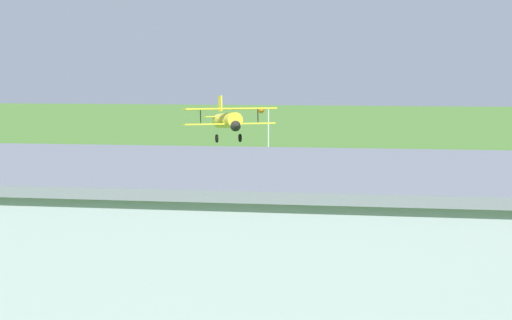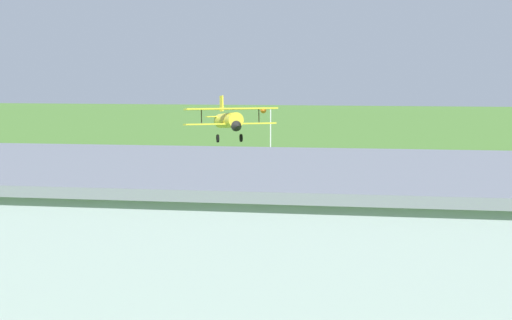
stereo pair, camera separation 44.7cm
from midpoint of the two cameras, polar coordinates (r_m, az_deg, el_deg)
name	(u,v)px [view 1 (the left image)]	position (r m, az deg, el deg)	size (l,w,h in m)	color
ground_plane	(297,193)	(58.04, 3.22, -2.78)	(400.00, 400.00, 0.00)	#47752D
hangar	(308,249)	(25.96, 3.93, -7.44)	(38.45, 14.48, 6.45)	#99A3AD
biplane	(228,120)	(54.13, -2.62, 3.40)	(7.37, 6.70, 3.66)	yellow
person_watching_takeoff	(107,214)	(45.63, -12.64, -4.43)	(0.48, 0.48, 1.75)	#33723F
person_at_fence_line	(133,209)	(46.85, -10.52, -4.07)	(0.54, 0.54, 1.78)	orange
windsock	(263,116)	(66.91, 0.38, 3.70)	(1.20, 1.40, 6.88)	silver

